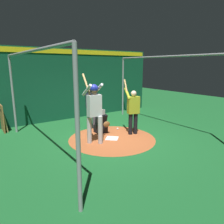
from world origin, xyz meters
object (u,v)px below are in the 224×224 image
catcher (101,123)px  baseball_0 (100,135)px  batter (94,108)px  home_plate (112,138)px  bat_rack (2,118)px  baseball_2 (128,130)px  baseball_1 (118,129)px  umpire (92,104)px  visitor (133,109)px

catcher → baseball_0: catcher is taller
batter → catcher: size_ratio=2.43×
home_plate → batter: 1.37m
bat_rack → baseball_2: 4.97m
batter → baseball_1: size_ratio=30.27×
umpire → baseball_1: bearing=46.6°
catcher → baseball_0: (0.33, -0.28, -0.32)m
baseball_0 → baseball_1: bearing=105.0°
home_plate → catcher: catcher is taller
home_plate → baseball_0: 0.50m
bat_rack → baseball_0: bat_rack is taller
catcher → umpire: size_ratio=0.52×
batter → catcher: bearing=136.3°
umpire → baseball_1: (0.70, 0.75, -0.96)m
catcher → baseball_2: catcher is taller
home_plate → umpire: bearing=179.3°
home_plate → batter: batter is taller
home_plate → batter: (0.02, -0.70, 1.18)m
visitor → baseball_0: bearing=-95.2°
catcher → baseball_0: 0.54m
baseball_1 → baseball_2: size_ratio=1.00×
batter → baseball_2: bearing=102.3°
bat_rack → batter: bearing=34.0°
catcher → bat_rack: (-2.53, -2.99, 0.14)m
home_plate → batter: size_ratio=0.19×
bat_rack → baseball_0: bearing=43.4°
batter → visitor: 1.65m
visitor → baseball_0: size_ratio=26.90×
home_plate → umpire: 1.72m
baseball_1 → catcher: bearing=-95.5°
batter → baseball_1: (-0.72, 1.47, -1.15)m
baseball_0 → baseball_2: same height
visitor → umpire: bearing=-131.3°
baseball_0 → batter: bearing=-46.2°
home_plate → umpire: (-1.41, 0.02, 0.99)m
baseball_1 → visitor: bearing=12.8°
batter → bat_rack: size_ratio=1.90×
batter → baseball_0: 1.32m
catcher → umpire: umpire is taller
home_plate → bat_rack: 4.45m
umpire → bat_rack: 3.55m
visitor → baseball_1: (-0.72, -0.16, -0.89)m
baseball_0 → umpire: bearing=165.8°
visitor → home_plate: bearing=-74.6°
catcher → baseball_2: size_ratio=12.47×
catcher → bat_rack: bat_rack is taller
batter → catcher: (-0.79, 0.75, -0.83)m
visitor → baseball_0: 1.53m
visitor → baseball_2: 0.97m
catcher → baseball_1: 0.78m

